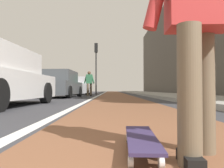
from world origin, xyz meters
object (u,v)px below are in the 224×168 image
(parked_car_far, at_px, (78,86))
(traffic_light, at_px, (96,59))
(skateboard, at_px, (141,139))
(parked_car_mid, at_px, (60,85))
(skater_person, at_px, (198,11))
(pedestrian_distant, at_px, (89,82))

(parked_car_far, distance_m, traffic_light, 2.92)
(traffic_light, bearing_deg, skateboard, -175.15)
(traffic_light, bearing_deg, parked_car_mid, 167.61)
(skater_person, xyz_separation_m, parked_car_mid, (11.00, 3.41, -0.23))
(parked_car_mid, bearing_deg, skateboard, -164.22)
(skater_person, height_order, traffic_light, traffic_light)
(parked_car_mid, bearing_deg, traffic_light, -12.39)
(skateboard, height_order, skater_person, skater_person)
(parked_car_mid, distance_m, traffic_light, 7.60)
(skateboard, xyz_separation_m, parked_car_far, (17.08, 2.97, 0.61))
(parked_car_mid, bearing_deg, parked_car_far, -0.85)
(skateboard, bearing_deg, parked_car_far, 9.87)
(skater_person, distance_m, traffic_light, 18.27)
(parked_car_far, height_order, pedestrian_distant, pedestrian_distant)
(skater_person, relative_size, pedestrian_distant, 0.96)
(skateboard, bearing_deg, skater_person, -113.30)
(pedestrian_distant, bearing_deg, traffic_light, -2.74)
(skater_person, distance_m, parked_car_far, 17.55)
(parked_car_mid, distance_m, pedestrian_distant, 3.27)
(skateboard, relative_size, parked_car_mid, 0.19)
(parked_car_mid, height_order, parked_car_far, parked_car_mid)
(parked_car_mid, relative_size, traffic_light, 0.98)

